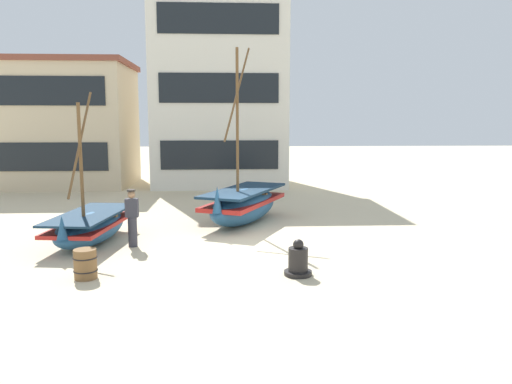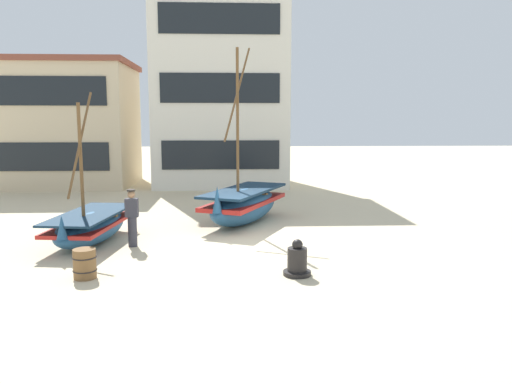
% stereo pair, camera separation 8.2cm
% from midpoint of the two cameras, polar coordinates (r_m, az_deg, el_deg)
% --- Properties ---
extents(ground_plane, '(120.00, 120.00, 0.00)m').
position_cam_midpoint_polar(ground_plane, '(15.03, 0.05, -5.83)').
color(ground_plane, beige).
extents(fishing_boat_near_left, '(3.36, 4.83, 6.22)m').
position_cam_midpoint_polar(fishing_boat_near_left, '(17.77, -1.54, -1.40)').
color(fishing_boat_near_left, '#23517A').
rests_on(fishing_boat_near_left, ground).
extents(fishing_boat_centre_large, '(2.00, 4.05, 4.51)m').
position_cam_midpoint_polar(fishing_boat_centre_large, '(15.71, -18.74, -3.75)').
color(fishing_boat_centre_large, '#23517A').
rests_on(fishing_boat_centre_large, ground).
extents(fisherman_by_hull, '(0.37, 0.26, 1.68)m').
position_cam_midpoint_polar(fisherman_by_hull, '(14.80, -14.29, -3.00)').
color(fisherman_by_hull, '#33333D').
rests_on(fisherman_by_hull, ground).
extents(capstan_winch, '(0.67, 0.67, 0.87)m').
position_cam_midpoint_polar(capstan_winch, '(11.86, 4.69, -8.00)').
color(capstan_winch, black).
rests_on(capstan_winch, ground).
extents(wooden_barrel, '(0.56, 0.56, 0.70)m').
position_cam_midpoint_polar(wooden_barrel, '(12.23, -19.32, -7.86)').
color(wooden_barrel, brown).
rests_on(wooden_barrel, ground).
extents(harbor_building_main, '(7.67, 5.88, 10.69)m').
position_cam_midpoint_polar(harbor_building_main, '(28.92, -4.27, 11.51)').
color(harbor_building_main, silver).
rests_on(harbor_building_main, ground).
extents(harbor_building_annex, '(8.11, 6.10, 7.00)m').
position_cam_midpoint_polar(harbor_building_annex, '(30.47, -21.70, 7.32)').
color(harbor_building_annex, beige).
rests_on(harbor_building_annex, ground).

